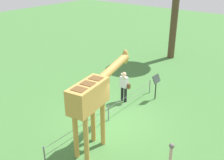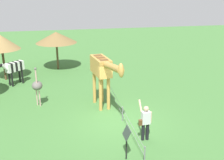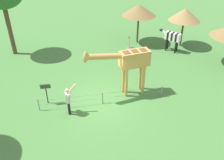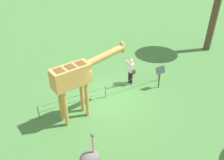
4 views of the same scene
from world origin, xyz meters
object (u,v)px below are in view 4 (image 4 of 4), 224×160
object	(u,v)px
visitor	(131,70)
ostrich	(90,158)
info_sign	(160,73)
giraffe	(78,76)

from	to	relation	value
visitor	ostrich	world-z (taller)	ostrich
visitor	ostrich	distance (m)	6.51
visitor	ostrich	xyz separation A→B (m)	(-4.53, -4.66, 0.27)
visitor	info_sign	size ratio (longest dim) A/B	1.31
giraffe	visitor	xyz separation A→B (m)	(3.53, 1.21, -1.26)
giraffe	info_sign	distance (m)	4.87
visitor	info_sign	distance (m)	1.63
info_sign	ostrich	bearing A→B (deg)	-148.25
giraffe	ostrich	size ratio (longest dim) A/B	1.71
giraffe	info_sign	size ratio (longest dim) A/B	2.91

